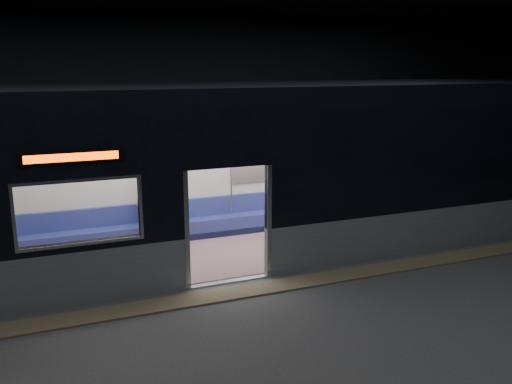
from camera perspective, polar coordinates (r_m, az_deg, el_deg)
station_floor at (r=8.73m, az=-0.55°, el=-11.98°), size 24.00×14.00×0.01m
station_envelope at (r=7.89m, az=-0.61°, el=12.86°), size 24.00×14.00×5.00m
tactile_strip at (r=9.19m, az=-1.81°, el=-10.50°), size 22.80×0.50×0.03m
metro_car at (r=10.47m, az=-5.63°, el=2.93°), size 18.00×3.04×3.35m
passenger at (r=11.47m, az=-11.14°, el=-1.86°), size 0.41×0.66×1.30m
handbag at (r=11.31m, az=-10.85°, el=-2.62°), size 0.29×0.26×0.14m
transit_map at (r=12.27m, az=-0.23°, el=2.76°), size 0.99×0.03×0.65m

